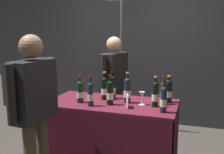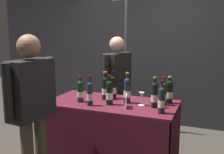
{
  "view_description": "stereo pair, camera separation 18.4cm",
  "coord_description": "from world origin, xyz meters",
  "px_view_note": "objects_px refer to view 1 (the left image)",
  "views": [
    {
      "loc": [
        0.93,
        -2.82,
        1.63
      ],
      "look_at": [
        0.0,
        0.0,
        1.1
      ],
      "focal_mm": 41.83,
      "sensor_mm": 36.0,
      "label": 1
    },
    {
      "loc": [
        1.1,
        -2.76,
        1.63
      ],
      "look_at": [
        0.0,
        0.0,
        1.1
      ],
      "focal_mm": 41.83,
      "sensor_mm": 36.0,
      "label": 2
    }
  ],
  "objects_px": {
    "tasting_table": "(112,122)",
    "display_bottle_0": "(155,94)",
    "booth_signpost": "(121,47)",
    "wine_glass_near_vendor": "(142,95)",
    "taster_foreground_right": "(34,102)",
    "featured_wine_bottle": "(104,88)",
    "vendor_presenter": "(114,81)"
  },
  "relations": [
    {
      "from": "tasting_table",
      "to": "vendor_presenter",
      "type": "distance_m",
      "value": 0.76
    },
    {
      "from": "vendor_presenter",
      "to": "booth_signpost",
      "type": "relative_size",
      "value": 0.68
    },
    {
      "from": "display_bottle_0",
      "to": "booth_signpost",
      "type": "relative_size",
      "value": 0.15
    },
    {
      "from": "tasting_table",
      "to": "vendor_presenter",
      "type": "bearing_deg",
      "value": 105.69
    },
    {
      "from": "display_bottle_0",
      "to": "booth_signpost",
      "type": "bearing_deg",
      "value": 121.35
    },
    {
      "from": "featured_wine_bottle",
      "to": "display_bottle_0",
      "type": "bearing_deg",
      "value": -10.38
    },
    {
      "from": "featured_wine_bottle",
      "to": "wine_glass_near_vendor",
      "type": "bearing_deg",
      "value": -9.99
    },
    {
      "from": "featured_wine_bottle",
      "to": "booth_signpost",
      "type": "distance_m",
      "value": 1.19
    },
    {
      "from": "display_bottle_0",
      "to": "tasting_table",
      "type": "bearing_deg",
      "value": 177.03
    },
    {
      "from": "wine_glass_near_vendor",
      "to": "booth_signpost",
      "type": "relative_size",
      "value": 0.07
    },
    {
      "from": "taster_foreground_right",
      "to": "tasting_table",
      "type": "bearing_deg",
      "value": -28.89
    },
    {
      "from": "featured_wine_bottle",
      "to": "display_bottle_0",
      "type": "xyz_separation_m",
      "value": [
        0.63,
        -0.12,
        0.0
      ]
    },
    {
      "from": "featured_wine_bottle",
      "to": "taster_foreground_right",
      "type": "xyz_separation_m",
      "value": [
        -0.39,
        -0.88,
        0.02
      ]
    },
    {
      "from": "wine_glass_near_vendor",
      "to": "tasting_table",
      "type": "bearing_deg",
      "value": -179.23
    },
    {
      "from": "vendor_presenter",
      "to": "wine_glass_near_vendor",
      "type": "bearing_deg",
      "value": 52.84
    },
    {
      "from": "taster_foreground_right",
      "to": "booth_signpost",
      "type": "height_order",
      "value": "booth_signpost"
    },
    {
      "from": "tasting_table",
      "to": "display_bottle_0",
      "type": "relative_size",
      "value": 4.41
    },
    {
      "from": "featured_wine_bottle",
      "to": "display_bottle_0",
      "type": "relative_size",
      "value": 1.0
    },
    {
      "from": "booth_signpost",
      "to": "vendor_presenter",
      "type": "bearing_deg",
      "value": -83.99
    },
    {
      "from": "display_bottle_0",
      "to": "featured_wine_bottle",
      "type": "bearing_deg",
      "value": 169.62
    },
    {
      "from": "featured_wine_bottle",
      "to": "vendor_presenter",
      "type": "bearing_deg",
      "value": 95.43
    },
    {
      "from": "featured_wine_bottle",
      "to": "wine_glass_near_vendor",
      "type": "xyz_separation_m",
      "value": [
        0.48,
        -0.08,
        -0.04
      ]
    },
    {
      "from": "display_bottle_0",
      "to": "booth_signpost",
      "type": "xyz_separation_m",
      "value": [
        -0.74,
        1.22,
        0.43
      ]
    },
    {
      "from": "wine_glass_near_vendor",
      "to": "taster_foreground_right",
      "type": "distance_m",
      "value": 1.18
    },
    {
      "from": "tasting_table",
      "to": "featured_wine_bottle",
      "type": "distance_m",
      "value": 0.42
    },
    {
      "from": "tasting_table",
      "to": "wine_glass_near_vendor",
      "type": "distance_m",
      "value": 0.51
    },
    {
      "from": "featured_wine_bottle",
      "to": "taster_foreground_right",
      "type": "bearing_deg",
      "value": -113.99
    },
    {
      "from": "tasting_table",
      "to": "taster_foreground_right",
      "type": "height_order",
      "value": "taster_foreground_right"
    },
    {
      "from": "vendor_presenter",
      "to": "tasting_table",
      "type": "bearing_deg",
      "value": 28.09
    },
    {
      "from": "featured_wine_bottle",
      "to": "vendor_presenter",
      "type": "relative_size",
      "value": 0.22
    },
    {
      "from": "featured_wine_bottle",
      "to": "booth_signpost",
      "type": "height_order",
      "value": "booth_signpost"
    },
    {
      "from": "display_bottle_0",
      "to": "taster_foreground_right",
      "type": "relative_size",
      "value": 0.21
    }
  ]
}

